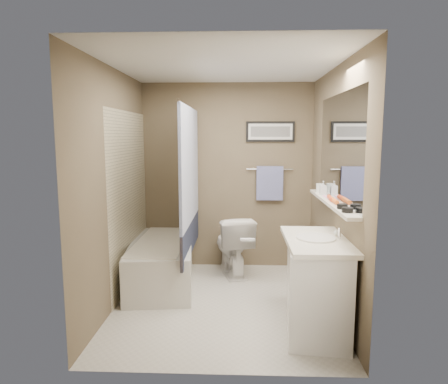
{
  "coord_description": "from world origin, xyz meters",
  "views": [
    {
      "loc": [
        0.16,
        -3.94,
        1.73
      ],
      "look_at": [
        0.0,
        0.15,
        1.15
      ],
      "focal_mm": 32.0,
      "sensor_mm": 36.0,
      "label": 1
    }
  ],
  "objects_px": {
    "toilet": "(232,245)",
    "candle_bowl_far": "(342,206)",
    "vanity": "(317,287)",
    "soap_bottle": "(323,188)",
    "hair_brush_front": "(334,201)",
    "candle_bowl_near": "(347,210)",
    "glass_jar": "(320,188)",
    "hair_brush_back": "(331,198)",
    "bathtub": "(162,262)"
  },
  "relations": [
    {
      "from": "toilet",
      "to": "candle_bowl_far",
      "type": "bearing_deg",
      "value": 108.31
    },
    {
      "from": "vanity",
      "to": "soap_bottle",
      "type": "xyz_separation_m",
      "value": [
        0.19,
        0.75,
        0.79
      ]
    },
    {
      "from": "candle_bowl_far",
      "to": "hair_brush_front",
      "type": "bearing_deg",
      "value": 90.0
    },
    {
      "from": "toilet",
      "to": "candle_bowl_near",
      "type": "xyz_separation_m",
      "value": [
        0.96,
        -1.65,
        0.76
      ]
    },
    {
      "from": "vanity",
      "to": "glass_jar",
      "type": "distance_m",
      "value": 1.21
    },
    {
      "from": "vanity",
      "to": "candle_bowl_near",
      "type": "bearing_deg",
      "value": -42.22
    },
    {
      "from": "candle_bowl_far",
      "to": "candle_bowl_near",
      "type": "bearing_deg",
      "value": -90.0
    },
    {
      "from": "glass_jar",
      "to": "hair_brush_front",
      "type": "bearing_deg",
      "value": -90.0
    },
    {
      "from": "hair_brush_back",
      "to": "toilet",
      "type": "bearing_deg",
      "value": 132.36
    },
    {
      "from": "candle_bowl_near",
      "to": "candle_bowl_far",
      "type": "distance_m",
      "value": 0.16
    },
    {
      "from": "toilet",
      "to": "candle_bowl_near",
      "type": "distance_m",
      "value": 2.05
    },
    {
      "from": "toilet",
      "to": "hair_brush_front",
      "type": "height_order",
      "value": "hair_brush_front"
    },
    {
      "from": "toilet",
      "to": "glass_jar",
      "type": "bearing_deg",
      "value": 137.01
    },
    {
      "from": "bathtub",
      "to": "candle_bowl_near",
      "type": "bearing_deg",
      "value": -42.44
    },
    {
      "from": "bathtub",
      "to": "hair_brush_front",
      "type": "bearing_deg",
      "value": -31.91
    },
    {
      "from": "candle_bowl_near",
      "to": "bathtub",
      "type": "bearing_deg",
      "value": 144.0
    },
    {
      "from": "candle_bowl_near",
      "to": "glass_jar",
      "type": "xyz_separation_m",
      "value": [
        0.0,
        1.13,
        0.03
      ]
    },
    {
      "from": "candle_bowl_near",
      "to": "hair_brush_front",
      "type": "distance_m",
      "value": 0.45
    },
    {
      "from": "toilet",
      "to": "hair_brush_back",
      "type": "height_order",
      "value": "hair_brush_back"
    },
    {
      "from": "vanity",
      "to": "soap_bottle",
      "type": "bearing_deg",
      "value": 81.78
    },
    {
      "from": "candle_bowl_near",
      "to": "glass_jar",
      "type": "height_order",
      "value": "glass_jar"
    },
    {
      "from": "vanity",
      "to": "toilet",
      "type": "bearing_deg",
      "value": 123.74
    },
    {
      "from": "candle_bowl_far",
      "to": "hair_brush_back",
      "type": "relative_size",
      "value": 0.41
    },
    {
      "from": "candle_bowl_far",
      "to": "hair_brush_front",
      "type": "height_order",
      "value": "hair_brush_front"
    },
    {
      "from": "glass_jar",
      "to": "candle_bowl_near",
      "type": "bearing_deg",
      "value": -90.0
    },
    {
      "from": "toilet",
      "to": "hair_brush_back",
      "type": "distance_m",
      "value": 1.61
    },
    {
      "from": "bathtub",
      "to": "candle_bowl_far",
      "type": "xyz_separation_m",
      "value": [
        1.79,
        -1.14,
        0.89
      ]
    },
    {
      "from": "candle_bowl_far",
      "to": "soap_bottle",
      "type": "bearing_deg",
      "value": 90.0
    },
    {
      "from": "candle_bowl_near",
      "to": "hair_brush_back",
      "type": "xyz_separation_m",
      "value": [
        0.0,
        0.6,
        0.0
      ]
    },
    {
      "from": "candle_bowl_near",
      "to": "hair_brush_back",
      "type": "distance_m",
      "value": 0.6
    },
    {
      "from": "vanity",
      "to": "glass_jar",
      "type": "relative_size",
      "value": 9.0
    },
    {
      "from": "toilet",
      "to": "hair_brush_back",
      "type": "relative_size",
      "value": 3.41
    },
    {
      "from": "vanity",
      "to": "candle_bowl_far",
      "type": "relative_size",
      "value": 10.0
    },
    {
      "from": "hair_brush_front",
      "to": "candle_bowl_far",
      "type": "bearing_deg",
      "value": -90.0
    },
    {
      "from": "bathtub",
      "to": "hair_brush_back",
      "type": "distance_m",
      "value": 2.11
    },
    {
      "from": "candle_bowl_far",
      "to": "hair_brush_front",
      "type": "distance_m",
      "value": 0.29
    },
    {
      "from": "bathtub",
      "to": "hair_brush_front",
      "type": "height_order",
      "value": "hair_brush_front"
    },
    {
      "from": "hair_brush_front",
      "to": "soap_bottle",
      "type": "height_order",
      "value": "soap_bottle"
    },
    {
      "from": "vanity",
      "to": "candle_bowl_far",
      "type": "distance_m",
      "value": 0.76
    },
    {
      "from": "soap_bottle",
      "to": "glass_jar",
      "type": "bearing_deg",
      "value": 90.0
    },
    {
      "from": "bathtub",
      "to": "candle_bowl_far",
      "type": "relative_size",
      "value": 16.67
    },
    {
      "from": "hair_brush_front",
      "to": "soap_bottle",
      "type": "distance_m",
      "value": 0.51
    },
    {
      "from": "hair_brush_front",
      "to": "glass_jar",
      "type": "bearing_deg",
      "value": 90.0
    },
    {
      "from": "toilet",
      "to": "vanity",
      "type": "bearing_deg",
      "value": 103.69
    },
    {
      "from": "candle_bowl_far",
      "to": "glass_jar",
      "type": "xyz_separation_m",
      "value": [
        0.0,
        0.97,
        0.03
      ]
    },
    {
      "from": "hair_brush_front",
      "to": "hair_brush_back",
      "type": "height_order",
      "value": "same"
    },
    {
      "from": "bathtub",
      "to": "glass_jar",
      "type": "relative_size",
      "value": 15.0
    },
    {
      "from": "toilet",
      "to": "candle_bowl_near",
      "type": "bearing_deg",
      "value": 105.7
    },
    {
      "from": "hair_brush_back",
      "to": "glass_jar",
      "type": "distance_m",
      "value": 0.53
    },
    {
      "from": "bathtub",
      "to": "candle_bowl_near",
      "type": "relative_size",
      "value": 16.67
    }
  ]
}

